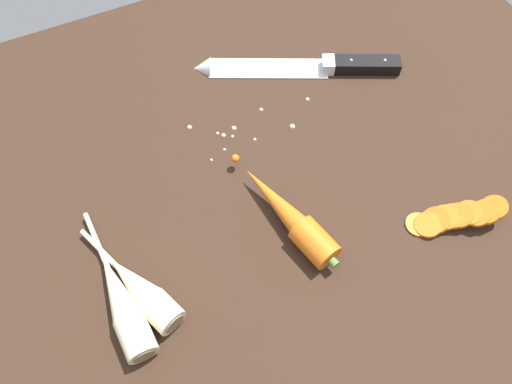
{
  "coord_description": "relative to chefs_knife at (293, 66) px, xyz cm",
  "views": [
    {
      "loc": [
        -14.88,
        -34.2,
        64.06
      ],
      "look_at": [
        0.0,
        -2.0,
        1.5
      ],
      "focal_mm": 35.39,
      "sensor_mm": 36.0,
      "label": 1
    }
  ],
  "objects": [
    {
      "name": "chefs_knife",
      "position": [
        0.0,
        0.0,
        0.0
      ],
      "size": [
        32.83,
        17.85,
        4.18
      ],
      "color": "silver",
      "rests_on": "ground_plane"
    },
    {
      "name": "mince_crumbs",
      "position": [
        -12.07,
        -7.86,
        -0.29
      ],
      "size": [
        20.22,
        7.72,
        0.88
      ],
      "color": "beige",
      "rests_on": "ground_plane"
    },
    {
      "name": "ground_plane",
      "position": [
        -16.14,
        -17.89,
        -2.65
      ],
      "size": [
        120.0,
        90.0,
        4.0
      ],
      "primitive_type": "cube",
      "color": "#332116"
    },
    {
      "name": "carrot_slice_stack",
      "position": [
        7.43,
        -35.09,
        0.77
      ],
      "size": [
        13.44,
        6.6,
        4.27
      ],
      "color": "orange",
      "rests_on": "ground_plane"
    },
    {
      "name": "parsnip_mid_left",
      "position": [
        -35.56,
        -27.21,
        1.33
      ],
      "size": [
        9.33,
        18.52,
        4.0
      ],
      "color": "beige",
      "rests_on": "ground_plane"
    },
    {
      "name": "whole_carrot",
      "position": [
        -13.64,
        -25.68,
        1.45
      ],
      "size": [
        8.3,
        21.61,
        4.2
      ],
      "color": "orange",
      "rests_on": "ground_plane"
    },
    {
      "name": "parsnip_front",
      "position": [
        -38.33,
        -27.81,
        1.33
      ],
      "size": [
        4.81,
        22.5,
        4.0
      ],
      "color": "beige",
      "rests_on": "ground_plane"
    }
  ]
}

